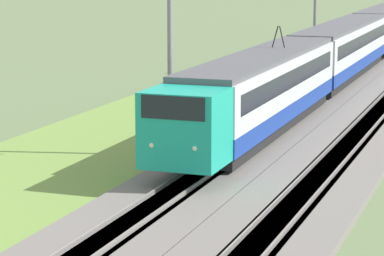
% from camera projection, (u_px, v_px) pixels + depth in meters
% --- Properties ---
extents(ballast_main, '(240.00, 4.40, 0.30)m').
position_uv_depth(ballast_main, '(304.00, 105.00, 51.71)').
color(ballast_main, slate).
rests_on(ballast_main, ground).
extents(ballast_adjacent, '(240.00, 4.40, 0.30)m').
position_uv_depth(ballast_adjacent, '(382.00, 110.00, 50.26)').
color(ballast_adjacent, slate).
rests_on(ballast_adjacent, ground).
extents(track_main, '(240.00, 1.57, 0.45)m').
position_uv_depth(track_main, '(304.00, 105.00, 51.71)').
color(track_main, '#4C4238').
rests_on(track_main, ground).
extents(track_adjacent, '(240.00, 1.57, 0.45)m').
position_uv_depth(track_adjacent, '(382.00, 109.00, 50.26)').
color(track_adjacent, '#4C4238').
rests_on(track_adjacent, ground).
extents(grass_verge, '(240.00, 9.21, 0.12)m').
position_uv_depth(grass_verge, '(201.00, 101.00, 53.79)').
color(grass_verge, olive).
rests_on(grass_verge, ground).
extents(passenger_train, '(65.53, 2.99, 5.12)m').
position_uv_depth(passenger_train, '(344.00, 47.00, 62.34)').
color(passenger_train, '#19A88E').
rests_on(passenger_train, ground).
extents(catenary_mast_mid, '(0.22, 2.56, 9.75)m').
position_uv_depth(catenary_mast_mid, '(171.00, 41.00, 37.97)').
color(catenary_mast_mid, slate).
rests_on(catenary_mast_mid, ground).
extents(catenary_mast_far, '(0.22, 2.56, 9.48)m').
position_uv_depth(catenary_mast_far, '(316.00, 8.00, 64.84)').
color(catenary_mast_far, slate).
rests_on(catenary_mast_far, ground).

